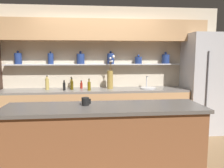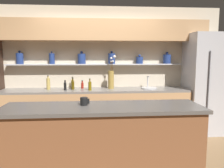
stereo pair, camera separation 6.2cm
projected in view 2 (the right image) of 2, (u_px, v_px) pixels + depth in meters
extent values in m
plane|color=olive|center=(101.00, 162.00, 3.27)|extent=(12.00, 12.00, 0.00)
cube|color=beige|center=(99.00, 69.00, 4.68)|extent=(5.20, 0.10, 2.60)
cube|color=#B7B7BC|center=(95.00, 64.00, 4.53)|extent=(3.61, 0.18, 0.02)
cylinder|color=navy|center=(20.00, 59.00, 4.38)|extent=(0.14, 0.14, 0.22)
sphere|color=navy|center=(19.00, 52.00, 4.36)|extent=(0.05, 0.05, 0.05)
cylinder|color=navy|center=(52.00, 59.00, 4.43)|extent=(0.11, 0.11, 0.21)
sphere|color=navy|center=(52.00, 52.00, 4.42)|extent=(0.04, 0.04, 0.04)
cylinder|color=navy|center=(82.00, 59.00, 4.48)|extent=(0.16, 0.16, 0.21)
sphere|color=navy|center=(82.00, 52.00, 4.46)|extent=(0.06, 0.06, 0.06)
cylinder|color=navy|center=(112.00, 59.00, 4.53)|extent=(0.14, 0.14, 0.21)
sphere|color=navy|center=(112.00, 52.00, 4.51)|extent=(0.05, 0.05, 0.05)
cylinder|color=navy|center=(139.00, 60.00, 4.58)|extent=(0.15, 0.15, 0.14)
sphere|color=navy|center=(140.00, 56.00, 4.57)|extent=(0.05, 0.05, 0.05)
cylinder|color=navy|center=(167.00, 59.00, 4.62)|extent=(0.16, 0.16, 0.19)
sphere|color=navy|center=(167.00, 53.00, 4.61)|extent=(0.06, 0.06, 0.06)
cube|color=tan|center=(99.00, 30.00, 4.36)|extent=(4.42, 0.34, 0.42)
cube|color=tan|center=(96.00, 112.00, 4.43)|extent=(3.71, 0.62, 0.88)
cube|color=slate|center=(96.00, 90.00, 4.37)|extent=(3.71, 0.62, 0.04)
cube|color=brown|center=(103.00, 150.00, 2.55)|extent=(2.23, 0.55, 0.98)
cube|color=#56514C|center=(103.00, 108.00, 2.48)|extent=(2.29, 0.61, 0.04)
cube|color=#B7B7BC|center=(206.00, 84.00, 4.50)|extent=(0.79, 0.70, 2.03)
cylinder|color=#4C4C51|center=(209.00, 81.00, 4.11)|extent=(0.02, 0.02, 1.12)
cylinder|color=olive|center=(111.00, 80.00, 4.43)|extent=(0.12, 0.12, 0.36)
cylinder|color=#4C3319|center=(111.00, 66.00, 4.39)|extent=(0.01, 0.01, 0.19)
sphere|color=silver|center=(113.00, 61.00, 4.35)|extent=(0.04, 0.04, 0.04)
cylinder|color=#4C3319|center=(113.00, 64.00, 4.39)|extent=(0.02, 0.07, 0.28)
sphere|color=silver|center=(115.00, 57.00, 4.36)|extent=(0.06, 0.06, 0.06)
cylinder|color=#4C3319|center=(111.00, 65.00, 4.39)|extent=(0.06, 0.01, 0.25)
sphere|color=silver|center=(111.00, 58.00, 4.33)|extent=(0.04, 0.04, 0.04)
cylinder|color=#4C3319|center=(111.00, 66.00, 4.42)|extent=(0.03, 0.01, 0.18)
sphere|color=silver|center=(111.00, 62.00, 4.44)|extent=(0.04, 0.04, 0.04)
cylinder|color=#B7B7BC|center=(149.00, 88.00, 4.46)|extent=(0.31, 0.31, 0.02)
cylinder|color=#B7B7BC|center=(148.00, 82.00, 4.56)|extent=(0.02, 0.02, 0.22)
cylinder|color=#B7B7BC|center=(149.00, 77.00, 4.48)|extent=(0.02, 0.12, 0.02)
cylinder|color=#47380A|center=(73.00, 85.00, 4.32)|extent=(0.06, 0.06, 0.16)
cylinder|color=#47380A|center=(73.00, 80.00, 4.30)|extent=(0.03, 0.03, 0.05)
cylinder|color=black|center=(73.00, 78.00, 4.30)|extent=(0.03, 0.03, 0.01)
cylinder|color=brown|center=(90.00, 86.00, 4.22)|extent=(0.06, 0.06, 0.16)
cylinder|color=brown|center=(90.00, 81.00, 4.21)|extent=(0.03, 0.03, 0.05)
cylinder|color=black|center=(90.00, 79.00, 4.21)|extent=(0.03, 0.03, 0.01)
cylinder|color=maroon|center=(82.00, 86.00, 4.47)|extent=(0.05, 0.05, 0.12)
cylinder|color=maroon|center=(82.00, 82.00, 4.46)|extent=(0.03, 0.03, 0.04)
cylinder|color=black|center=(82.00, 81.00, 4.46)|extent=(0.03, 0.03, 0.01)
cylinder|color=tan|center=(73.00, 84.00, 4.50)|extent=(0.06, 0.06, 0.17)
cylinder|color=tan|center=(72.00, 79.00, 4.48)|extent=(0.03, 0.03, 0.04)
cylinder|color=black|center=(72.00, 77.00, 4.48)|extent=(0.03, 0.03, 0.01)
cylinder|color=tan|center=(48.00, 84.00, 4.32)|extent=(0.07, 0.07, 0.22)
cylinder|color=tan|center=(48.00, 77.00, 4.30)|extent=(0.03, 0.03, 0.04)
cylinder|color=black|center=(48.00, 76.00, 4.30)|extent=(0.03, 0.03, 0.01)
cylinder|color=black|center=(65.00, 86.00, 4.24)|extent=(0.05, 0.05, 0.15)
cylinder|color=black|center=(65.00, 82.00, 4.23)|extent=(0.03, 0.03, 0.04)
cylinder|color=black|center=(65.00, 80.00, 4.22)|extent=(0.03, 0.03, 0.01)
cylinder|color=black|center=(84.00, 101.00, 2.52)|extent=(0.09, 0.09, 0.09)
cube|color=black|center=(89.00, 101.00, 2.52)|extent=(0.02, 0.01, 0.06)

